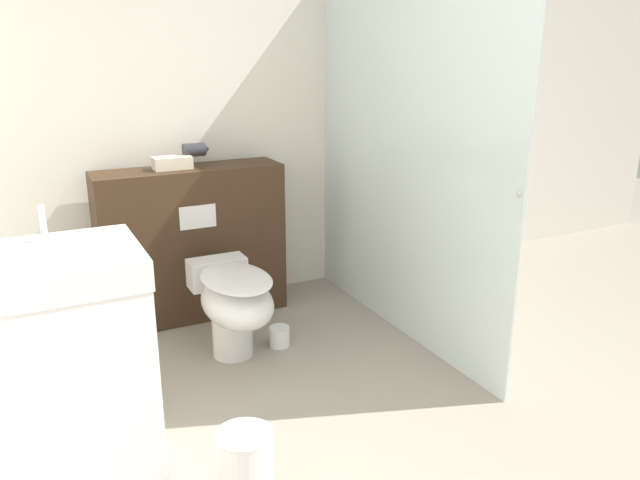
{
  "coord_description": "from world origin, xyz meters",
  "views": [
    {
      "loc": [
        -1.37,
        -1.59,
        1.66
      ],
      "look_at": [
        0.12,
        1.39,
        0.62
      ],
      "focal_mm": 35.0,
      "sensor_mm": 36.0,
      "label": 1
    }
  ],
  "objects": [
    {
      "name": "folded_towel",
      "position": [
        -0.51,
        2.1,
        1.0
      ],
      "size": [
        0.22,
        0.12,
        0.07
      ],
      "color": "beige",
      "rests_on": "partition_panel"
    },
    {
      "name": "shower_glass",
      "position": [
        0.63,
        1.35,
        1.08
      ],
      "size": [
        0.04,
        1.92,
        2.16
      ],
      "color": "silver",
      "rests_on": "ground_plane"
    },
    {
      "name": "hair_drier",
      "position": [
        -0.35,
        2.14,
        1.05
      ],
      "size": [
        0.16,
        0.08,
        0.14
      ],
      "color": "#2D2D33",
      "rests_on": "partition_panel"
    },
    {
      "name": "spare_toilet_roll",
      "position": [
        -0.11,
        1.44,
        0.06
      ],
      "size": [
        0.12,
        0.12,
        0.12
      ],
      "color": "white",
      "rests_on": "ground_plane"
    },
    {
      "name": "partition_panel",
      "position": [
        -0.42,
        2.1,
        0.48
      ],
      "size": [
        1.14,
        0.33,
        0.96
      ],
      "color": "#3D2819",
      "rests_on": "ground_plane"
    },
    {
      "name": "toilet",
      "position": [
        -0.39,
        1.42,
        0.33
      ],
      "size": [
        0.36,
        0.69,
        0.5
      ],
      "color": "white",
      "rests_on": "ground_plane"
    },
    {
      "name": "waste_bin",
      "position": [
        -0.75,
        0.28,
        0.16
      ],
      "size": [
        0.21,
        0.21,
        0.32
      ],
      "color": "silver",
      "rests_on": "ground_plane"
    },
    {
      "name": "sink_vanity",
      "position": [
        -1.29,
        0.72,
        0.48
      ],
      "size": [
        0.62,
        0.52,
        1.1
      ],
      "color": "white",
      "rests_on": "ground_plane"
    },
    {
      "name": "wall_back",
      "position": [
        0.0,
        2.34,
        1.25
      ],
      "size": [
        8.0,
        0.06,
        2.5
      ],
      "color": "silver",
      "rests_on": "ground_plane"
    }
  ]
}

